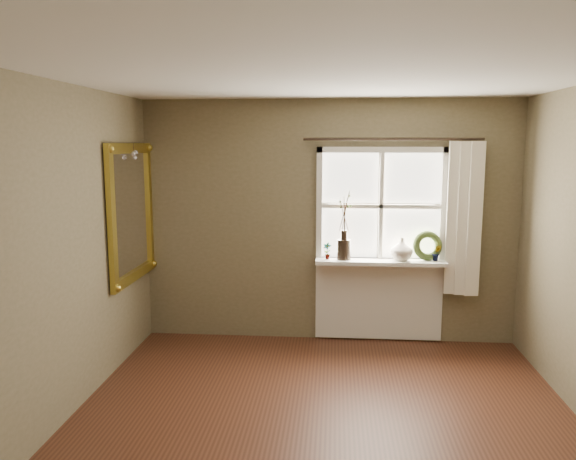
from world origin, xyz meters
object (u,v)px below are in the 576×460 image
Objects in this scene: cream_vase at (402,249)px; wreath at (427,249)px; gilt_mirror at (132,212)px; dark_jug at (344,250)px.

cream_vase is 0.77× the size of wreath.
gilt_mirror is (-3.00, -0.46, 0.41)m from wreath.
gilt_mirror reaches higher than wreath.
dark_jug is at bearing 180.00° from cream_vase.
gilt_mirror is (-2.73, -0.42, 0.41)m from cream_vase.
gilt_mirror is (-2.13, -0.42, 0.43)m from dark_jug.
wreath is at bearing 2.62° from dark_jug.
dark_jug is at bearing 171.34° from wreath.
dark_jug is 0.87m from wreath.
dark_jug is 0.15× the size of gilt_mirror.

